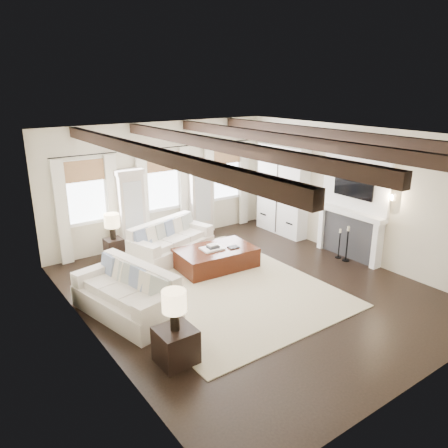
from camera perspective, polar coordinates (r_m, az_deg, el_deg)
ground at (r=9.28m, az=3.33°, el=-8.56°), size 7.50×7.50×0.00m
room_shell at (r=9.73m, az=3.66°, el=4.57°), size 6.54×7.54×3.22m
area_rug at (r=9.42m, az=-0.67°, el=-8.05°), size 3.88×4.97×0.02m
sofa_back at (r=10.84m, az=-7.09°, el=-2.49°), size 2.32×1.55×0.91m
sofa_left at (r=8.41m, az=-12.37°, el=-9.04°), size 1.43×2.34×0.93m
ottoman at (r=10.24m, az=-1.09°, el=-4.46°), size 1.86×1.23×0.47m
tray at (r=10.10m, az=-1.57°, el=-3.22°), size 0.52×0.41×0.04m
book_lower at (r=10.09m, az=-1.44°, el=-3.00°), size 0.27×0.22×0.04m
book_upper at (r=10.11m, az=-1.48°, el=-2.76°), size 0.23×0.18×0.03m
book_loose at (r=10.19m, az=1.22°, el=-3.05°), size 0.25×0.20×0.03m
side_table_front at (r=7.01m, az=-6.31°, el=-15.50°), size 0.57×0.57×0.57m
lamp_front at (r=6.64m, az=-6.53°, el=-10.28°), size 0.37×0.37×0.64m
side_table_back at (r=10.81m, az=-14.13°, el=-3.40°), size 0.40×0.40×0.60m
lamp_back at (r=10.58m, az=-14.43°, el=0.25°), size 0.36×0.36×0.62m
candlestick_near at (r=10.97m, az=15.75°, el=-2.86°), size 0.18×0.18×0.88m
candlestick_far at (r=11.12m, az=14.80°, el=-2.78°), size 0.15×0.15×0.75m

